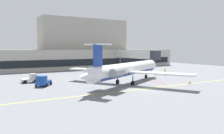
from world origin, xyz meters
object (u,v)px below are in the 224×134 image
object	(u,v)px
baggage_tug	(99,70)
regional_jet	(127,70)
pushback_tractor	(43,81)
marshaller	(165,72)
belt_loader	(31,79)
fuel_tank	(132,67)

from	to	relation	value
baggage_tug	regional_jet	bearing A→B (deg)	-101.72
baggage_tug	pushback_tractor	distance (m)	24.09
regional_jet	marshaller	bearing A→B (deg)	23.23
regional_jet	pushback_tractor	size ratio (longest dim) A/B	6.92
marshaller	belt_loader	bearing A→B (deg)	172.20
regional_jet	pushback_tractor	world-z (taller)	regional_jet
pushback_tractor	marshaller	distance (m)	32.17
regional_jet	belt_loader	size ratio (longest dim) A/B	8.82
regional_jet	pushback_tractor	bearing A→B (deg)	158.41
baggage_tug	marshaller	bearing A→B (deg)	-45.44
pushback_tractor	fuel_tank	xyz separation A→B (m)	(32.11, 16.24, 0.41)
regional_jet	belt_loader	distance (m)	20.15
pushback_tractor	belt_loader	world-z (taller)	pushback_tractor
baggage_tug	fuel_tank	xyz separation A→B (m)	(12.84, 1.80, 0.35)
pushback_tractor	marshaller	world-z (taller)	pushback_tractor
baggage_tug	pushback_tractor	world-z (taller)	baggage_tug
baggage_tug	marshaller	xyz separation A→B (m)	(12.86, -13.06, -0.04)
fuel_tank	marshaller	bearing A→B (deg)	-89.89
pushback_tractor	belt_loader	size ratio (longest dim) A/B	1.28
regional_jet	baggage_tug	xyz separation A→B (m)	(4.23, 20.40, -1.94)
regional_jet	fuel_tank	bearing A→B (deg)	52.44
pushback_tractor	regional_jet	bearing A→B (deg)	-21.59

